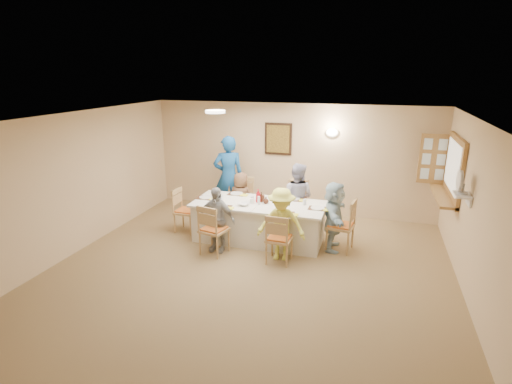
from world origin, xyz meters
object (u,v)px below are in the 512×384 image
(diner_right_end, at_px, (334,216))
(chair_back_right, at_px, (298,206))
(diner_back_right, at_px, (297,198))
(diner_front_right, at_px, (281,224))
(serving_hatch, at_px, (454,168))
(diner_back_left, at_px, (241,199))
(chair_back_left, at_px, (243,201))
(chair_right_end, at_px, (340,225))
(caregiver, at_px, (228,176))
(chair_front_right, at_px, (279,238))
(condiment_ketchup, at_px, (258,196))
(chair_left_end, at_px, (186,210))
(dining_table, at_px, (259,222))
(chair_front_left, at_px, (214,229))
(desk_fan, at_px, (462,185))
(diner_front_left, at_px, (216,219))

(diner_right_end, bearing_deg, chair_back_right, 41.36)
(diner_back_right, xyz_separation_m, diner_front_right, (0.00, -1.36, -0.07))
(chair_back_right, bearing_deg, serving_hatch, -10.14)
(diner_back_left, xyz_separation_m, diner_front_right, (1.20, -1.36, 0.07))
(chair_back_left, height_order, chair_right_end, chair_back_left)
(chair_right_end, relative_size, caregiver, 0.54)
(diner_right_end, bearing_deg, caregiver, 60.69)
(chair_front_right, xyz_separation_m, condiment_ketchup, (-0.63, 0.84, 0.44))
(chair_back_right, relative_size, diner_right_end, 0.78)
(serving_hatch, bearing_deg, condiment_ketchup, -168.26)
(diner_right_end, bearing_deg, chair_back_left, 64.05)
(chair_back_right, distance_m, chair_left_end, 2.29)
(chair_left_end, distance_m, diner_front_right, 2.26)
(chair_back_left, relative_size, caregiver, 0.54)
(dining_table, height_order, chair_front_left, chair_front_left)
(desk_fan, xyz_separation_m, diner_back_left, (-3.91, 1.27, -0.97))
(chair_back_left, xyz_separation_m, diner_back_right, (1.20, -0.12, 0.22))
(serving_hatch, distance_m, chair_front_left, 4.44)
(diner_right_end, height_order, condiment_ketchup, diner_right_end)
(caregiver, bearing_deg, diner_back_right, 140.16)
(chair_back_right, xyz_separation_m, diner_right_end, (0.82, -0.80, 0.14))
(diner_front_left, xyz_separation_m, diner_front_right, (1.20, 0.00, 0.04))
(diner_back_left, xyz_separation_m, caregiver, (-0.45, 0.47, 0.34))
(chair_back_left, relative_size, diner_front_left, 0.81)
(diner_right_end, xyz_separation_m, caregiver, (-2.47, 1.15, 0.27))
(dining_table, height_order, diner_front_left, diner_front_left)
(desk_fan, bearing_deg, caregiver, 158.26)
(diner_front_right, height_order, diner_right_end, diner_front_right)
(chair_back_left, distance_m, chair_front_left, 1.60)
(diner_front_left, relative_size, diner_right_end, 0.94)
(chair_front_right, bearing_deg, diner_front_right, -88.23)
(chair_front_right, distance_m, chair_right_end, 1.24)
(dining_table, distance_m, condiment_ketchup, 0.51)
(serving_hatch, height_order, diner_right_end, serving_hatch)
(chair_front_left, xyz_separation_m, diner_right_end, (2.02, 0.80, 0.17))
(serving_hatch, height_order, chair_left_end, serving_hatch)
(chair_back_right, xyz_separation_m, condiment_ketchup, (-0.63, -0.76, 0.39))
(diner_front_left, bearing_deg, chair_left_end, 148.57)
(dining_table, relative_size, caregiver, 1.38)
(serving_hatch, distance_m, diner_right_end, 2.31)
(condiment_ketchup, bearing_deg, diner_back_right, 45.47)
(chair_back_right, xyz_separation_m, chair_right_end, (0.95, -0.80, -0.01))
(serving_hatch, relative_size, diner_front_left, 1.24)
(diner_front_left, bearing_deg, serving_hatch, 23.85)
(caregiver, bearing_deg, chair_right_end, 132.20)
(dining_table, xyz_separation_m, diner_front_right, (0.60, -0.68, 0.27))
(chair_back_left, bearing_deg, diner_back_left, -98.40)
(diner_back_left, bearing_deg, diner_right_end, 166.48)
(chair_front_left, distance_m, condiment_ketchup, 1.10)
(chair_front_left, height_order, diner_back_left, diner_back_left)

